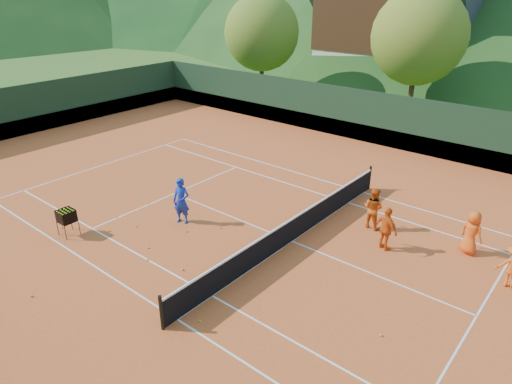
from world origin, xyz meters
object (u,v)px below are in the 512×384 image
Objects in this scene: student_a at (373,208)px; student_c at (472,233)px; tennis_net at (292,229)px; chalet_left at (398,18)px; student_b at (386,229)px; ball_hopper at (66,217)px; coach at (181,201)px.

student_a reaches higher than student_c.
tennis_net is 0.87× the size of chalet_left.
student_b is 11.50m from ball_hopper.
chalet_left is (-12.81, 28.36, 4.83)m from student_b.
chalet_left reaches higher than student_b.
student_b is 1.60× the size of ball_hopper.
student_b is 3.27m from tennis_net.
student_c is 0.13× the size of tennis_net.
coach is at bearing 45.04° from student_b.
student_a is 30.01m from chalet_left.
student_b is 0.13× the size of tennis_net.
chalet_left reaches higher than student_c.
student_b reaches higher than tennis_net.
student_c reaches higher than tennis_net.
coach is 10.46m from student_c.
chalet_left reaches higher than ball_hopper.
coach is 1.13× the size of student_a.
student_b is (6.94, 3.18, -0.11)m from coach.
student_c reaches higher than ball_hopper.
student_c is at bearing -168.59° from student_a.
chalet_left is (-10.00, 30.00, 5.13)m from tennis_net.
student_a is 1.03× the size of student_c.
tennis_net is (-1.73, -2.80, -0.31)m from student_a.
chalet_left is at bearing -63.32° from student_a.
student_c is (3.42, 0.48, -0.02)m from student_a.
ball_hopper is (-8.39, -7.68, -0.06)m from student_a.
coach is 4.20m from ball_hopper.
coach reaches higher than ball_hopper.
student_a is 1.62× the size of ball_hopper.
coach is 1.14× the size of student_b.
chalet_left is (-5.87, 31.54, 4.71)m from coach.
tennis_net is at bearing 61.64° from student_a.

